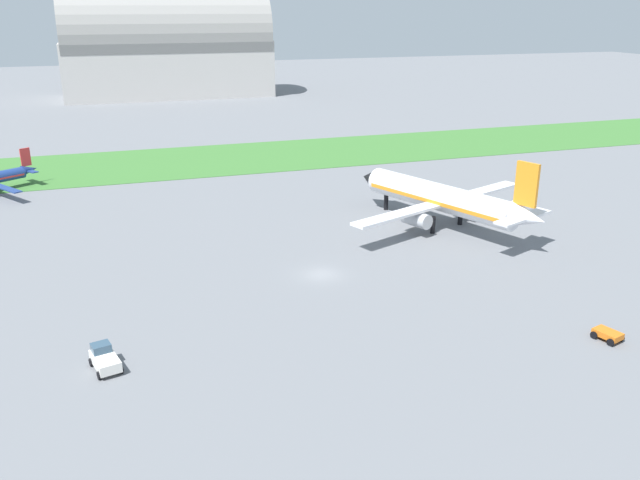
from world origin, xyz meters
TOP-DOWN VIEW (x-y plane):
  - ground_plane at (0.00, 0.00)m, footprint 600.00×600.00m
  - grass_taxiway_strip at (0.00, 62.52)m, footprint 360.00×28.00m
  - airplane_midfield_jet at (20.97, 11.02)m, footprint 30.55×30.34m
  - pushback_tug_near_gate at (-23.74, -13.84)m, footprint 2.79×3.94m
  - baggage_cart_midfield at (19.98, -22.88)m, footprint 2.35×2.78m
  - hangar_distant at (0.35, 163.78)m, footprint 66.27×29.33m

SIDE VIEW (x-z plane):
  - ground_plane at x=0.00m, z-range 0.00..0.00m
  - grass_taxiway_strip at x=0.00m, z-range 0.00..0.08m
  - baggage_cart_midfield at x=19.98m, z-range 0.12..1.02m
  - pushback_tug_near_gate at x=-23.74m, z-range -0.06..1.89m
  - airplane_midfield_jet at x=20.97m, z-range -1.58..9.73m
  - hangar_distant at x=0.35m, z-range -1.24..34.03m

